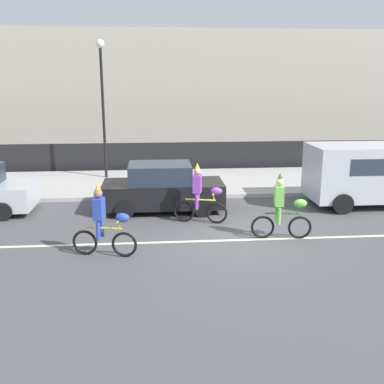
% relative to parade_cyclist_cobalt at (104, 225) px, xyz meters
% --- Properties ---
extents(ground_plane, '(80.00, 80.00, 0.00)m').
position_rel_parade_cyclist_cobalt_xyz_m(ground_plane, '(3.62, 1.34, -0.84)').
color(ground_plane, '#4C4C4F').
extents(road_centre_line, '(36.00, 0.14, 0.01)m').
position_rel_parade_cyclist_cobalt_xyz_m(road_centre_line, '(3.62, 0.84, -0.84)').
color(road_centre_line, beige).
rests_on(road_centre_line, ground).
extents(sidewalk_curb, '(60.00, 5.00, 0.15)m').
position_rel_parade_cyclist_cobalt_xyz_m(sidewalk_curb, '(3.62, 7.84, -0.77)').
color(sidewalk_curb, '#ADAAA3').
rests_on(sidewalk_curb, ground).
extents(fence_line, '(40.00, 0.08, 1.40)m').
position_rel_parade_cyclist_cobalt_xyz_m(fence_line, '(3.62, 10.74, -0.14)').
color(fence_line, black).
rests_on(fence_line, ground).
extents(building_backdrop, '(28.00, 8.00, 7.15)m').
position_rel_parade_cyclist_cobalt_xyz_m(building_backdrop, '(4.36, 19.34, 2.74)').
color(building_backdrop, '#B2A899').
rests_on(building_backdrop, ground).
extents(parade_cyclist_cobalt, '(1.69, 0.56, 1.92)m').
position_rel_parade_cyclist_cobalt_xyz_m(parade_cyclist_cobalt, '(0.00, 0.00, 0.00)').
color(parade_cyclist_cobalt, black).
rests_on(parade_cyclist_cobalt, ground).
extents(parade_cyclist_purple, '(1.68, 0.60, 1.92)m').
position_rel_parade_cyclist_cobalt_xyz_m(parade_cyclist_purple, '(2.73, 2.51, 0.00)').
color(parade_cyclist_purple, black).
rests_on(parade_cyclist_purple, ground).
extents(parade_cyclist_lime, '(1.72, 0.51, 1.92)m').
position_rel_parade_cyclist_cobalt_xyz_m(parade_cyclist_lime, '(4.88, 0.88, 0.00)').
color(parade_cyclist_lime, black).
rests_on(parade_cyclist_lime, ground).
extents(parked_van_silver, '(5.00, 2.22, 2.18)m').
position_rel_parade_cyclist_cobalt_xyz_m(parked_van_silver, '(9.36, 4.04, 0.44)').
color(parked_van_silver, silver).
rests_on(parked_van_silver, ground).
extents(parked_car_black, '(4.10, 1.92, 1.64)m').
position_rel_parade_cyclist_cobalt_xyz_m(parked_car_black, '(1.56, 3.96, -0.06)').
color(parked_car_black, black).
rests_on(parked_car_black, ground).
extents(street_lamp_post, '(0.36, 0.36, 5.86)m').
position_rel_parade_cyclist_cobalt_xyz_m(street_lamp_post, '(-0.85, 8.86, 3.15)').
color(street_lamp_post, black).
rests_on(street_lamp_post, sidewalk_curb).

